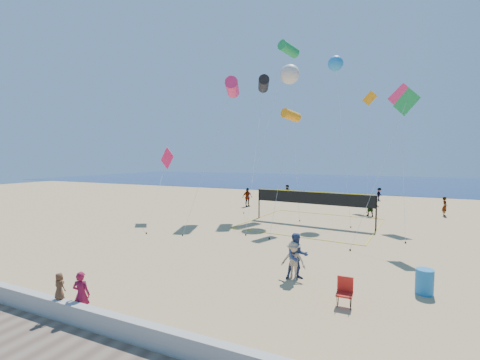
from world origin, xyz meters
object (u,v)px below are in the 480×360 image
at_px(camp_chair, 345,290).
at_px(volleyball_net, 312,202).
at_px(woman, 81,295).
at_px(trash_barrel, 425,282).

xyz_separation_m(camp_chair, volleyball_net, (-3.88, 13.21, 1.16)).
height_order(woman, volleyball_net, volleyball_net).
height_order(woman, camp_chair, woman).
height_order(trash_barrel, volleyball_net, volleyball_net).
bearing_deg(camp_chair, trash_barrel, 40.34).
distance_m(camp_chair, volleyball_net, 13.81).
height_order(camp_chair, trash_barrel, camp_chair).
bearing_deg(volleyball_net, trash_barrel, -53.69).
relative_size(camp_chair, trash_barrel, 1.16).
height_order(camp_chair, volleyball_net, volleyball_net).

